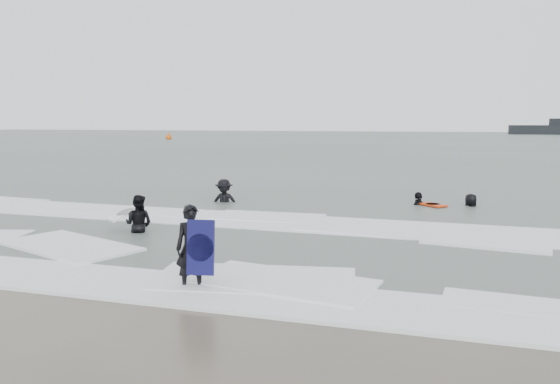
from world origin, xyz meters
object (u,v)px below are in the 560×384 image
(surfer_breaker, at_px, (224,204))
(buoy, at_px, (169,137))
(surfer_wading, at_px, (139,234))
(surfer_right_far, at_px, (471,208))
(surfer_right_near, at_px, (419,206))
(surfer_centre, at_px, (193,290))

(surfer_breaker, xyz_separation_m, buoy, (-38.18, 63.35, 0.42))
(surfer_wading, relative_size, surfer_right_far, 0.98)
(surfer_wading, height_order, surfer_right_near, surfer_right_near)
(surfer_right_near, relative_size, buoy, 1.01)
(surfer_centre, relative_size, buoy, 0.95)
(surfer_right_near, distance_m, surfer_right_far, 1.77)
(surfer_breaker, bearing_deg, surfer_wading, -104.23)
(buoy, bearing_deg, surfer_breaker, -58.92)
(surfer_right_far, bearing_deg, buoy, -67.22)
(surfer_centre, distance_m, surfer_right_far, 12.58)
(surfer_right_near, bearing_deg, surfer_wading, -10.46)
(surfer_centre, bearing_deg, surfer_right_far, 40.67)
(surfer_wading, distance_m, buoy, 78.89)
(surfer_centre, relative_size, surfer_wading, 0.98)
(surfer_wading, height_order, surfer_right_far, surfer_right_far)
(surfer_wading, distance_m, surfer_breaker, 5.68)
(surfer_right_far, relative_size, buoy, 1.00)
(surfer_wading, distance_m, surfer_right_far, 11.45)
(surfer_right_far, height_order, buoy, buoy)
(surfer_breaker, distance_m, buoy, 73.97)
(surfer_centre, height_order, surfer_right_near, surfer_right_near)
(surfer_centre, distance_m, buoy, 84.22)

